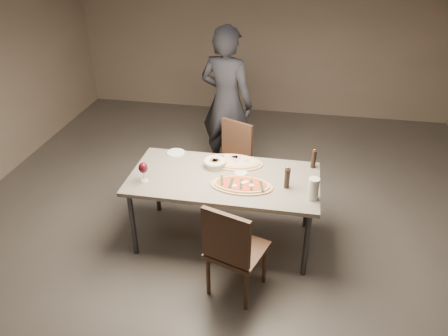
% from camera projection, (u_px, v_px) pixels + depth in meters
% --- Properties ---
extents(room, '(7.00, 7.00, 7.00)m').
position_uv_depth(room, '(224.00, 114.00, 3.83)').
color(room, '#544E49').
rests_on(room, ground).
extents(dining_table, '(1.80, 0.90, 0.75)m').
position_uv_depth(dining_table, '(224.00, 182.00, 4.19)').
color(dining_table, gray).
rests_on(dining_table, ground).
extents(zucchini_pizza, '(0.58, 0.32, 0.05)m').
position_uv_depth(zucchini_pizza, '(242.00, 185.00, 4.01)').
color(zucchini_pizza, tan).
rests_on(zucchini_pizza, dining_table).
extents(ham_pizza, '(0.60, 0.33, 0.04)m').
position_uv_depth(ham_pizza, '(233.00, 162.00, 4.38)').
color(ham_pizza, tan).
rests_on(ham_pizza, dining_table).
extents(bread_basket, '(0.22, 0.22, 0.08)m').
position_uv_depth(bread_basket, '(215.00, 163.00, 4.30)').
color(bread_basket, beige).
rests_on(bread_basket, dining_table).
extents(oil_dish, '(0.12, 0.12, 0.01)m').
position_uv_depth(oil_dish, '(241.00, 173.00, 4.21)').
color(oil_dish, white).
rests_on(oil_dish, dining_table).
extents(pepper_mill_left, '(0.05, 0.05, 0.21)m').
position_uv_depth(pepper_mill_left, '(314.00, 159.00, 4.27)').
color(pepper_mill_left, black).
rests_on(pepper_mill_left, dining_table).
extents(pepper_mill_right, '(0.06, 0.06, 0.22)m').
position_uv_depth(pepper_mill_right, '(287.00, 178.00, 3.95)').
color(pepper_mill_right, black).
rests_on(pepper_mill_right, dining_table).
extents(carafe, '(0.10, 0.10, 0.20)m').
position_uv_depth(carafe, '(313.00, 189.00, 3.79)').
color(carafe, silver).
rests_on(carafe, dining_table).
extents(wine_glass, '(0.09, 0.09, 0.19)m').
position_uv_depth(wine_glass, '(143.00, 168.00, 4.03)').
color(wine_glass, silver).
rests_on(wine_glass, dining_table).
extents(side_plate, '(0.19, 0.19, 0.01)m').
position_uv_depth(side_plate, '(176.00, 153.00, 4.57)').
color(side_plate, white).
rests_on(side_plate, dining_table).
extents(chair_near, '(0.57, 0.57, 0.95)m').
position_uv_depth(chair_near, '(232.00, 248.00, 3.61)').
color(chair_near, '#3F281A').
rests_on(chair_near, ground).
extents(chair_far, '(0.56, 0.56, 0.90)m').
position_uv_depth(chair_far, '(232.00, 156.00, 5.03)').
color(chair_far, '#3F281A').
rests_on(chair_far, ground).
extents(diner, '(0.79, 0.63, 1.87)m').
position_uv_depth(diner, '(227.00, 103.00, 5.30)').
color(diner, black).
rests_on(diner, ground).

